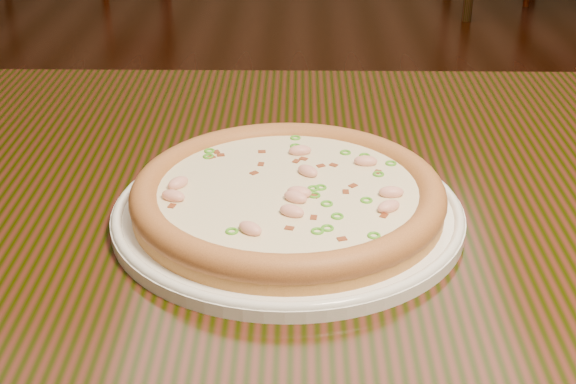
{
  "coord_description": "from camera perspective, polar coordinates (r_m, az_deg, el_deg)",
  "views": [
    {
      "loc": [
        -0.12,
        -1.19,
        1.14
      ],
      "look_at": [
        -0.13,
        -0.5,
        0.78
      ],
      "focal_mm": 50.0,
      "sensor_mm": 36.0,
      "label": 1
    }
  ],
  "objects": [
    {
      "name": "plate",
      "position": [
        0.79,
        0.0,
        -1.38
      ],
      "size": [
        0.34,
        0.34,
        0.02
      ],
      "color": "white",
      "rests_on": "hero_table"
    },
    {
      "name": "pizza",
      "position": [
        0.78,
        0.01,
        -0.19
      ],
      "size": [
        0.31,
        0.31,
        0.03
      ],
      "color": "tan",
      "rests_on": "plate"
    },
    {
      "name": "hero_table",
      "position": [
        0.89,
        7.82,
        -5.92
      ],
      "size": [
        1.2,
        0.8,
        0.75
      ],
      "color": "black",
      "rests_on": "ground"
    }
  ]
}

